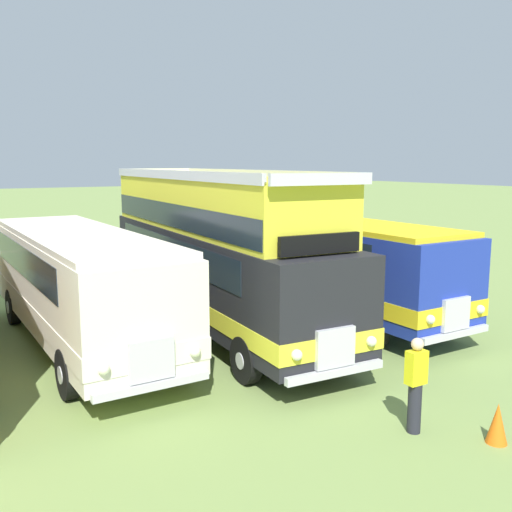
# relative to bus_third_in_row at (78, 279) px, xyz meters

# --- Properties ---
(ground_plane) EXTENTS (200.00, 200.00, 0.00)m
(ground_plane) POSITION_rel_bus_third_in_row_xyz_m (0.00, -0.20, -1.75)
(ground_plane) COLOR #7A934C
(bus_third_in_row) EXTENTS (2.87, 10.04, 2.99)m
(bus_third_in_row) POSITION_rel_bus_third_in_row_xyz_m (0.00, 0.00, 0.00)
(bus_third_in_row) COLOR silver
(bus_third_in_row) RESTS_ON ground
(bus_fourth_in_row) EXTENTS (2.96, 11.66, 4.52)m
(bus_fourth_in_row) POSITION_rel_bus_third_in_row_xyz_m (3.77, -0.28, 0.61)
(bus_fourth_in_row) COLOR black
(bus_fourth_in_row) RESTS_ON ground
(bus_fifth_in_row) EXTENTS (2.80, 10.13, 2.99)m
(bus_fifth_in_row) POSITION_rel_bus_third_in_row_xyz_m (7.54, -0.54, 0.00)
(bus_fifth_in_row) COLOR #1E339E
(bus_fifth_in_row) RESTS_ON ground
(cone_mid_row) EXTENTS (0.36, 0.36, 0.71)m
(cone_mid_row) POSITION_rel_bus_third_in_row_xyz_m (4.87, -8.94, -1.40)
(cone_mid_row) COLOR orange
(cone_mid_row) RESTS_ON ground
(marshal_person) EXTENTS (0.36, 0.24, 1.73)m
(marshal_person) POSITION_rel_bus_third_in_row_xyz_m (3.94, -7.94, -0.86)
(marshal_person) COLOR #23232D
(marshal_person) RESTS_ON ground
(rope_fence_line) EXTENTS (21.15, 0.08, 1.05)m
(rope_fence_line) POSITION_rel_bus_third_in_row_xyz_m (0.00, 11.57, -1.10)
(rope_fence_line) COLOR #8C704C
(rope_fence_line) RESTS_ON ground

